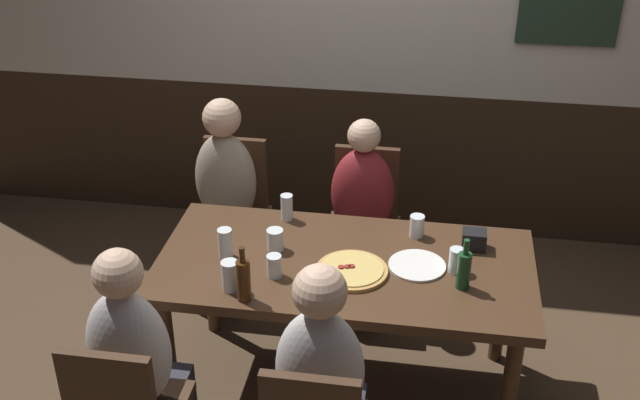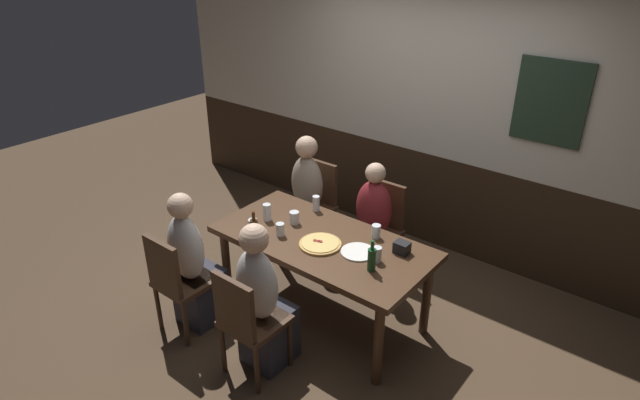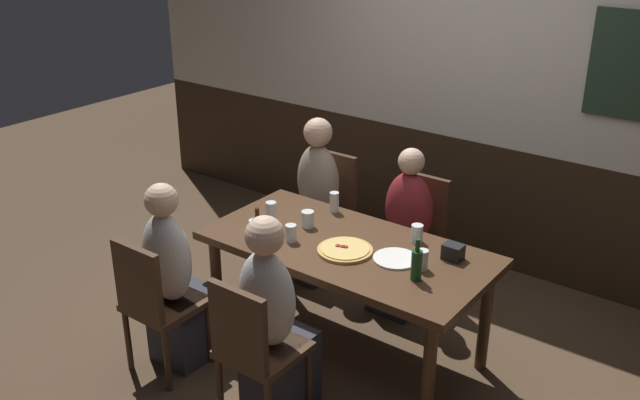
{
  "view_description": "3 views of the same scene",
  "coord_description": "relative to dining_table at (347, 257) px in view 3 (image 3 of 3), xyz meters",
  "views": [
    {
      "loc": [
        0.36,
        -2.97,
        2.72
      ],
      "look_at": [
        -0.12,
        0.02,
        1.04
      ],
      "focal_mm": 44.08,
      "sensor_mm": 36.0,
      "label": 1
    },
    {
      "loc": [
        2.19,
        -2.79,
        2.89
      ],
      "look_at": [
        0.02,
        -0.06,
        1.11
      ],
      "focal_mm": 30.0,
      "sensor_mm": 36.0,
      "label": 2
    },
    {
      "loc": [
        2.11,
        -3.08,
        2.64
      ],
      "look_at": [
        -0.18,
        -0.03,
        0.99
      ],
      "focal_mm": 39.89,
      "sensor_mm": 36.0,
      "label": 3
    }
  ],
  "objects": [
    {
      "name": "person_mid_far",
      "position": [
        -0.0,
        0.67,
        -0.18
      ],
      "size": [
        0.34,
        0.37,
        1.14
      ],
      "color": "#2D2D38",
      "rests_on": "ground_plane"
    },
    {
      "name": "beer_glass_tall",
      "position": [
        -0.46,
        -0.29,
        0.15
      ],
      "size": [
        0.08,
        0.08,
        0.14
      ],
      "color": "silver",
      "rests_on": "dining_table"
    },
    {
      "name": "dining_table",
      "position": [
        0.0,
        0.0,
        0.0
      ],
      "size": [
        1.72,
        0.84,
        0.74
      ],
      "color": "#472D1C",
      "rests_on": "ground_plane"
    },
    {
      "name": "plate_white_large",
      "position": [
        0.33,
        0.01,
        0.09
      ],
      "size": [
        0.26,
        0.26,
        0.01
      ],
      "primitive_type": "cylinder",
      "color": "white",
      "rests_on": "dining_table"
    },
    {
      "name": "pint_glass_pale",
      "position": [
        -0.34,
        0.06,
        0.13
      ],
      "size": [
        0.08,
        0.08,
        0.1
      ],
      "color": "silver",
      "rests_on": "dining_table"
    },
    {
      "name": "condiment_caddy",
      "position": [
        0.58,
        0.21,
        0.13
      ],
      "size": [
        0.11,
        0.09,
        0.09
      ],
      "primitive_type": "cube",
      "color": "black",
      "rests_on": "dining_table"
    },
    {
      "name": "beer_bottle_green",
      "position": [
        0.53,
        -0.11,
        0.18
      ],
      "size": [
        0.06,
        0.06,
        0.24
      ],
      "color": "#194723",
      "rests_on": "dining_table"
    },
    {
      "name": "person_left_near",
      "position": [
        -0.76,
        -0.68,
        -0.16
      ],
      "size": [
        0.34,
        0.37,
        1.18
      ],
      "color": "#2D2D38",
      "rests_on": "ground_plane"
    },
    {
      "name": "ground_plane",
      "position": [
        0.0,
        0.0,
        -0.66
      ],
      "size": [
        12.0,
        12.0,
        0.0
      ],
      "primitive_type": "plane",
      "color": "#4C3826"
    },
    {
      "name": "pint_glass_stout",
      "position": [
        0.31,
        0.28,
        0.13
      ],
      "size": [
        0.07,
        0.07,
        0.11
      ],
      "color": "silver",
      "rests_on": "dining_table"
    },
    {
      "name": "pizza",
      "position": [
        0.04,
        -0.08,
        0.09
      ],
      "size": [
        0.32,
        0.32,
        0.03
      ],
      "color": "tan",
      "rests_on": "dining_table"
    },
    {
      "name": "person_mid_near",
      "position": [
        0.0,
        -0.68,
        -0.15
      ],
      "size": [
        0.34,
        0.37,
        1.19
      ],
      "color": "#2D2D38",
      "rests_on": "ground_plane"
    },
    {
      "name": "wall_back",
      "position": [
        0.01,
        1.65,
        0.65
      ],
      "size": [
        6.4,
        0.13,
        2.6
      ],
      "color": "#332316",
      "rests_on": "ground_plane"
    },
    {
      "name": "highball_clear",
      "position": [
        -0.29,
        -0.16,
        0.13
      ],
      "size": [
        0.07,
        0.07,
        0.1
      ],
      "color": "silver",
      "rests_on": "dining_table"
    },
    {
      "name": "chair_mid_near",
      "position": [
        0.0,
        -0.84,
        -0.16
      ],
      "size": [
        0.4,
        0.4,
        0.88
      ],
      "color": "#422B1C",
      "rests_on": "ground_plane"
    },
    {
      "name": "beer_bottle_brown",
      "position": [
        -0.38,
        -0.35,
        0.19
      ],
      "size": [
        0.06,
        0.06,
        0.26
      ],
      "color": "#42230F",
      "rests_on": "dining_table"
    },
    {
      "name": "tumbler_water",
      "position": [
        -0.55,
        -0.04,
        0.15
      ],
      "size": [
        0.07,
        0.07,
        0.14
      ],
      "color": "silver",
      "rests_on": "dining_table"
    },
    {
      "name": "chair_mid_far",
      "position": [
        0.0,
        0.84,
        -0.16
      ],
      "size": [
        0.4,
        0.4,
        0.88
      ],
      "color": "#422B1C",
      "rests_on": "ground_plane"
    },
    {
      "name": "chair_left_near",
      "position": [
        -0.76,
        -0.84,
        -0.16
      ],
      "size": [
        0.4,
        0.4,
        0.88
      ],
      "color": "#422B1C",
      "rests_on": "ground_plane"
    },
    {
      "name": "beer_glass_half",
      "position": [
        -0.34,
        0.34,
        0.14
      ],
      "size": [
        0.06,
        0.06,
        0.13
      ],
      "color": "silver",
      "rests_on": "dining_table"
    },
    {
      "name": "tumbler_short",
      "position": [
        0.5,
        0.01,
        0.13
      ],
      "size": [
        0.07,
        0.07,
        0.12
      ],
      "color": "silver",
      "rests_on": "dining_table"
    },
    {
      "name": "person_left_far",
      "position": [
        -0.76,
        0.68,
        -0.14
      ],
      "size": [
        0.34,
        0.37,
        1.2
      ],
      "color": "#2D2D38",
      "rests_on": "ground_plane"
    },
    {
      "name": "chair_left_far",
      "position": [
        -0.76,
        0.84,
        -0.16
      ],
      "size": [
        0.4,
        0.4,
        0.88
      ],
      "color": "#422B1C",
      "rests_on": "ground_plane"
    }
  ]
}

